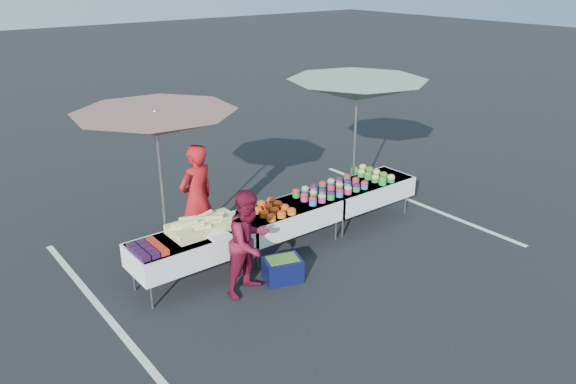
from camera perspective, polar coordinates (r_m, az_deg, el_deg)
ground at (r=9.57m, az=0.00°, el=-5.56°), size 80.00×80.00×0.00m
stripe_left at (r=8.27m, az=-18.15°, el=-11.60°), size 0.10×5.00×0.00m
stripe_right at (r=11.62m, az=12.54°, el=-0.93°), size 0.10×5.00×0.00m
table_left at (r=8.44m, az=-9.73°, el=-5.45°), size 1.86×0.81×0.75m
table_center at (r=9.31m, az=0.00°, el=-2.38°), size 1.86×0.81×0.75m
table_right at (r=10.43m, az=7.82°, el=0.15°), size 1.86×0.81×0.75m
berry_punnets at (r=8.03m, az=-14.07°, el=-5.65°), size 0.40×0.54×0.08m
corn_pile at (r=8.46m, az=-8.54°, el=-3.36°), size 1.16×0.57×0.26m
plastic_bags at (r=8.24m, az=-6.98°, el=-4.47°), size 0.30×0.25×0.05m
carrot_bowls at (r=9.02m, az=-1.71°, el=-1.71°), size 0.55×0.69×0.11m
potato_cups at (r=9.78m, az=4.39°, el=0.36°), size 1.34×0.58×0.16m
bean_baskets at (r=10.57m, az=8.57°, el=1.81°), size 0.36×0.86×0.15m
vendor at (r=9.21m, az=-9.23°, el=-0.69°), size 0.75×0.57×1.84m
customer at (r=8.00m, az=-3.93°, el=-5.13°), size 0.88×0.76×1.57m
umbrella_left at (r=8.50m, az=-13.25°, el=6.65°), size 3.01×3.01×2.49m
umbrella_right at (r=10.24m, az=7.03°, el=10.13°), size 2.80×2.80×2.59m
storage_bin at (r=8.53m, az=-0.55°, el=-7.81°), size 0.65×0.55×0.36m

